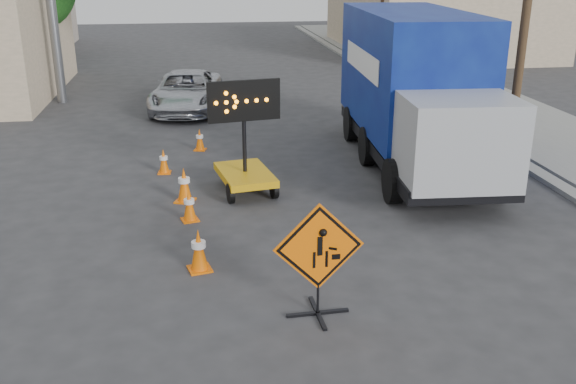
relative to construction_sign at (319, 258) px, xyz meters
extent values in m
plane|color=#2D2D30|center=(-0.25, -1.02, -0.99)|extent=(100.00, 100.00, 0.00)
cube|color=gray|center=(6.95, 13.98, -0.93)|extent=(0.40, 60.00, 0.12)
cube|color=gray|center=(9.25, 13.98, -0.91)|extent=(4.00, 60.00, 0.15)
cube|color=#CCB293|center=(12.75, 28.98, 1.31)|extent=(10.00, 14.00, 4.60)
cylinder|color=slate|center=(-6.75, 16.98, 2.41)|extent=(0.36, 0.36, 6.80)
cylinder|color=#432E1C|center=(-8.25, 20.98, 0.64)|extent=(0.28, 0.28, 3.25)
cylinder|color=#432E1C|center=(-9.25, 28.98, 0.81)|extent=(0.28, 0.28, 3.58)
cube|color=black|center=(0.00, 0.00, -0.96)|extent=(1.00, 0.11, 0.04)
cube|color=black|center=(0.00, 0.00, -0.96)|extent=(0.11, 1.00, 0.04)
cylinder|color=black|center=(0.00, 0.00, -0.60)|extent=(0.04, 0.04, 0.78)
cube|color=#F26405|center=(0.00, 0.00, 0.18)|extent=(1.42, 0.08, 1.42)
cube|color=black|center=(0.00, 0.00, 0.18)|extent=(1.32, 0.06, 1.32)
cube|color=#CF960B|center=(-0.62, 5.82, -0.56)|extent=(1.43, 2.05, 0.17)
cylinder|color=black|center=(-0.62, 5.82, 0.52)|extent=(0.09, 0.09, 2.08)
cube|color=black|center=(-0.62, 5.82, 1.23)|extent=(1.69, 0.37, 0.94)
imported|color=silver|center=(-1.95, 14.89, -0.29)|extent=(2.91, 5.26, 1.39)
cube|color=black|center=(4.00, 7.17, -0.36)|extent=(3.02, 8.43, 0.31)
cube|color=navy|center=(4.00, 8.00, 1.45)|extent=(3.00, 6.58, 3.11)
cube|color=#9EA0A5|center=(4.00, 3.86, 0.62)|extent=(2.50, 2.02, 1.87)
cube|color=#F26405|center=(-1.80, 1.82, -0.97)|extent=(0.48, 0.48, 0.03)
cone|color=#F26405|center=(-1.80, 1.82, -0.58)|extent=(0.31, 0.31, 0.76)
cylinder|color=silver|center=(-1.80, 1.82, -0.49)|extent=(0.26, 0.26, 0.11)
cube|color=#F26405|center=(-1.96, 4.18, -0.97)|extent=(0.42, 0.42, 0.03)
cone|color=#F26405|center=(-1.96, 4.18, -0.63)|extent=(0.27, 0.27, 0.66)
cylinder|color=silver|center=(-1.96, 4.18, -0.55)|extent=(0.22, 0.22, 0.10)
cube|color=#F26405|center=(-2.06, 5.35, -0.97)|extent=(0.53, 0.53, 0.03)
cone|color=#F26405|center=(-2.06, 5.35, -0.56)|extent=(0.32, 0.32, 0.78)
cylinder|color=silver|center=(-2.06, 5.35, -0.47)|extent=(0.26, 0.26, 0.11)
cube|color=#F26405|center=(-2.59, 7.53, -0.97)|extent=(0.35, 0.35, 0.03)
cone|color=#F26405|center=(-2.59, 7.53, -0.65)|extent=(0.26, 0.26, 0.62)
cylinder|color=silver|center=(-2.59, 7.53, -0.58)|extent=(0.21, 0.21, 0.09)
cube|color=#F26405|center=(-1.62, 9.54, -0.97)|extent=(0.40, 0.40, 0.03)
cone|color=#F26405|center=(-1.62, 9.54, -0.65)|extent=(0.25, 0.25, 0.61)
cylinder|color=silver|center=(-1.62, 9.54, -0.58)|extent=(0.21, 0.21, 0.09)
camera|label=1|loc=(-1.79, -8.65, 4.29)|focal=40.00mm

